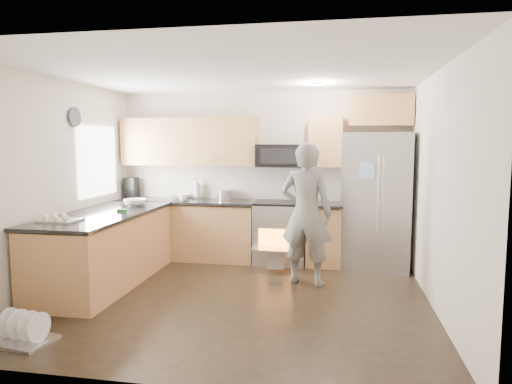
% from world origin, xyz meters
% --- Properties ---
extents(ground, '(4.50, 4.50, 0.00)m').
position_xyz_m(ground, '(0.00, 0.00, 0.00)').
color(ground, black).
rests_on(ground, ground).
extents(room_shell, '(4.54, 4.04, 2.62)m').
position_xyz_m(room_shell, '(-0.04, 0.02, 1.67)').
color(room_shell, beige).
rests_on(room_shell, ground).
extents(back_cabinet_run, '(4.45, 0.64, 2.50)m').
position_xyz_m(back_cabinet_run, '(-0.59, 1.75, 0.96)').
color(back_cabinet_run, '#C07A4D').
rests_on(back_cabinet_run, ground).
extents(peninsula, '(0.96, 2.36, 1.02)m').
position_xyz_m(peninsula, '(-1.75, 0.25, 0.46)').
color(peninsula, '#C07A4D').
rests_on(peninsula, ground).
extents(stove_range, '(0.76, 0.97, 1.79)m').
position_xyz_m(stove_range, '(0.35, 1.69, 0.68)').
color(stove_range, '#B7B7BC').
rests_on(stove_range, ground).
extents(refrigerator, '(1.07, 0.90, 1.96)m').
position_xyz_m(refrigerator, '(1.77, 1.70, 0.98)').
color(refrigerator, '#B7B7BC').
rests_on(refrigerator, ground).
extents(person, '(0.74, 0.56, 1.83)m').
position_xyz_m(person, '(0.80, 0.71, 0.91)').
color(person, gray).
rests_on(person, ground).
extents(dish_rack, '(0.54, 0.45, 0.30)m').
position_xyz_m(dish_rack, '(-1.60, -1.51, 0.08)').
color(dish_rack, '#B7B7BC').
rests_on(dish_rack, ground).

